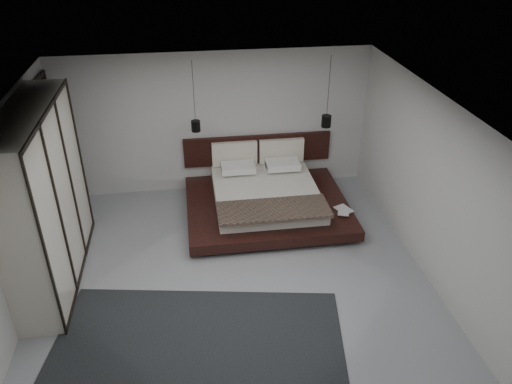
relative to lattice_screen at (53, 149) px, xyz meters
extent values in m
plane|color=#94979C|center=(2.95, -2.45, -1.30)|extent=(6.00, 6.00, 0.00)
plane|color=white|center=(2.95, -2.45, 1.50)|extent=(6.00, 6.00, 0.00)
plane|color=beige|center=(2.95, 0.55, 0.10)|extent=(6.00, 0.00, 6.00)
plane|color=beige|center=(2.95, -5.45, 0.10)|extent=(6.00, 0.00, 6.00)
plane|color=beige|center=(-0.05, -2.45, 0.10)|extent=(0.00, 6.00, 6.00)
plane|color=beige|center=(5.95, -2.45, 0.10)|extent=(0.00, 6.00, 6.00)
cube|color=black|center=(0.00, 0.00, 0.00)|extent=(0.05, 0.90, 2.60)
cube|color=black|center=(3.77, -0.70, -1.26)|extent=(2.33, 1.90, 0.08)
cube|color=black|center=(3.77, -0.70, -1.12)|extent=(2.96, 2.43, 0.19)
cube|color=silver|center=(3.77, -0.56, -0.91)|extent=(1.90, 2.12, 0.23)
cube|color=black|center=(3.77, -1.39, -0.77)|extent=(1.93, 0.74, 0.05)
cube|color=white|center=(3.32, 0.25, -0.73)|extent=(0.66, 0.42, 0.13)
cube|color=white|center=(4.21, 0.25, -0.73)|extent=(0.66, 0.42, 0.13)
cube|color=white|center=(3.32, 0.10, -0.67)|extent=(0.66, 0.42, 0.13)
cube|color=white|center=(4.21, 0.10, -0.67)|extent=(0.66, 0.42, 0.13)
cube|color=black|center=(3.77, 0.51, -0.49)|extent=(2.96, 0.08, 0.60)
cube|color=silver|center=(3.29, 0.42, -0.52)|extent=(0.90, 0.10, 0.50)
cube|color=silver|center=(4.25, 0.42, -0.52)|extent=(0.90, 0.10, 0.50)
imported|color=#99724C|center=(4.99, -1.23, -1.01)|extent=(0.34, 0.38, 0.03)
imported|color=#99724C|center=(4.97, -1.26, -0.98)|extent=(0.28, 0.32, 0.02)
cylinder|color=black|center=(2.55, -0.07, 0.96)|extent=(0.01, 0.01, 1.09)
cylinder|color=black|center=(2.55, -0.07, 0.31)|extent=(0.16, 0.16, 0.20)
cylinder|color=#FFE0B2|center=(2.55, -0.07, 0.23)|extent=(0.12, 0.12, 0.01)
cylinder|color=black|center=(4.99, -0.07, 0.94)|extent=(0.01, 0.01, 1.12)
cylinder|color=black|center=(4.99, -0.07, 0.27)|extent=(0.18, 0.18, 0.22)
cylinder|color=#FFE0B2|center=(4.99, -0.07, 0.17)|extent=(0.14, 0.14, 0.01)
cube|color=beige|center=(0.25, -1.94, 0.06)|extent=(0.63, 2.73, 2.73)
cube|color=black|center=(0.58, -1.94, 1.40)|extent=(0.03, 2.73, 0.06)
cube|color=black|center=(0.58, -1.94, -1.27)|extent=(0.03, 2.73, 0.06)
cube|color=black|center=(0.58, -3.30, 0.06)|extent=(0.03, 0.05, 2.73)
cube|color=black|center=(0.58, -2.39, 0.06)|extent=(0.03, 0.05, 2.73)
cube|color=black|center=(0.58, -1.48, 0.06)|extent=(0.03, 0.05, 2.73)
cube|color=black|center=(0.58, -0.57, 0.06)|extent=(0.03, 0.05, 2.73)
cube|color=black|center=(2.29, -4.07, -1.29)|extent=(4.25, 3.36, 0.02)
camera|label=1|loc=(2.41, -8.54, 3.75)|focal=35.00mm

